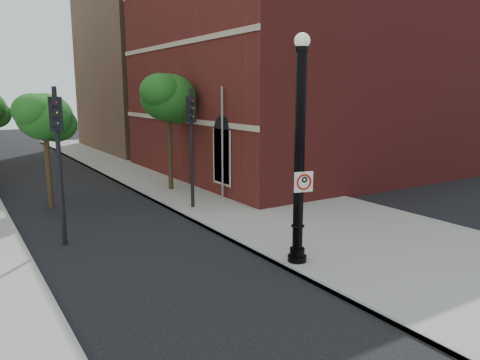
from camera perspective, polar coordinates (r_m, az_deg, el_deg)
ground at (r=12.37m, az=-1.18°, el=-13.14°), size 120.00×120.00×0.00m
sidewalk_right at (r=23.50m, az=-1.17°, el=-1.42°), size 8.00×60.00×0.12m
curb_edge at (r=21.79m, az=-10.13°, el=-2.54°), size 0.10×60.00×0.14m
brick_wall_building at (r=32.23m, az=10.75°, el=12.77°), size 22.30×16.30×12.50m
bg_building_tan_b at (r=45.35m, az=-3.43°, el=13.23°), size 22.00×14.00×14.00m
lamppost at (r=13.26m, az=7.24°, el=2.08°), size 0.56×0.56×6.56m
no_parking_sign at (r=13.25m, az=7.76°, el=-0.21°), size 0.58×0.16×0.58m
traffic_signal_left at (r=16.06m, az=-21.34°, el=4.56°), size 0.38×0.45×5.17m
traffic_signal_right at (r=19.72m, az=-5.94°, el=6.17°), size 0.38×0.45×5.13m
utility_pole at (r=21.37m, az=-2.16°, el=4.32°), size 0.10×0.10×5.25m
street_tree_a at (r=21.62m, az=-22.67°, el=6.99°), size 2.75×2.48×4.95m
street_tree_c at (r=23.71m, az=-8.66°, el=9.74°), size 3.27×2.95×5.89m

